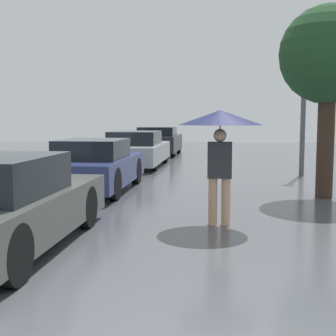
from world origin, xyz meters
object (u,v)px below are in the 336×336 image
object	(u,v)px
parked_car_third	(136,150)
street_lamp	(304,80)
parked_car_farthest	(158,141)
pedestrian	(220,128)
parked_car_second	(95,166)
tree	(329,57)

from	to	relation	value
parked_car_third	street_lamp	size ratio (longest dim) A/B	1.00
parked_car_farthest	pedestrian	bearing A→B (deg)	-78.37
parked_car_third	street_lamp	bearing A→B (deg)	-21.11
parked_car_farthest	street_lamp	distance (m)	9.26
pedestrian	parked_car_farthest	bearing A→B (deg)	101.63
pedestrian	parked_car_farthest	size ratio (longest dim) A/B	0.43
street_lamp	parked_car_second	bearing A→B (deg)	-146.29
parked_car_second	street_lamp	world-z (taller)	street_lamp
parked_car_second	street_lamp	bearing A→B (deg)	33.71
parked_car_third	tree	distance (m)	8.16
parked_car_third	tree	size ratio (longest dim) A/B	1.14
pedestrian	parked_car_farthest	xyz separation A→B (m)	(-2.88, 14.02, -0.92)
street_lamp	parked_car_farthest	bearing A→B (deg)	125.59
tree	parked_car_third	bearing A→B (deg)	130.95
pedestrian	street_lamp	xyz separation A→B (m)	(2.36, 6.69, 1.23)
parked_car_third	pedestrian	bearing A→B (deg)	-71.43
pedestrian	parked_car_farthest	world-z (taller)	pedestrian
parked_car_second	pedestrian	bearing A→B (deg)	-47.97
tree	street_lamp	world-z (taller)	street_lamp
street_lamp	parked_car_third	bearing A→B (deg)	158.89
parked_car_second	tree	distance (m)	5.60
parked_car_third	parked_car_second	bearing A→B (deg)	-89.43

